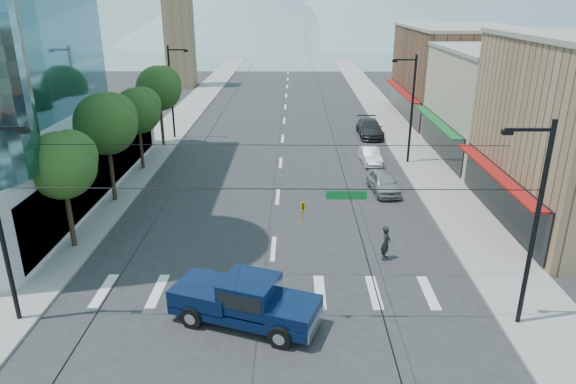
# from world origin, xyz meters

# --- Properties ---
(ground) EXTENTS (160.00, 160.00, 0.00)m
(ground) POSITION_xyz_m (0.00, 0.00, 0.00)
(ground) COLOR #28282B
(ground) RESTS_ON ground
(sidewalk_left) EXTENTS (4.00, 120.00, 0.15)m
(sidewalk_left) POSITION_xyz_m (-12.00, 40.00, 0.07)
(sidewalk_left) COLOR gray
(sidewalk_left) RESTS_ON ground
(sidewalk_right) EXTENTS (4.00, 120.00, 0.15)m
(sidewalk_right) POSITION_xyz_m (12.00, 40.00, 0.07)
(sidewalk_right) COLOR gray
(sidewalk_right) RESTS_ON ground
(shop_mid) EXTENTS (12.00, 14.00, 9.00)m
(shop_mid) POSITION_xyz_m (20.00, 24.00, 4.50)
(shop_mid) COLOR tan
(shop_mid) RESTS_ON ground
(shop_far) EXTENTS (12.00, 18.00, 10.00)m
(shop_far) POSITION_xyz_m (20.00, 40.00, 5.00)
(shop_far) COLOR brown
(shop_far) RESTS_ON ground
(clock_tower) EXTENTS (4.80, 4.80, 20.40)m
(clock_tower) POSITION_xyz_m (-16.50, 62.00, 10.64)
(clock_tower) COLOR #8C6B4C
(clock_tower) RESTS_ON ground
(mountain_left) EXTENTS (80.00, 80.00, 22.00)m
(mountain_left) POSITION_xyz_m (-15.00, 150.00, 11.00)
(mountain_left) COLOR gray
(mountain_left) RESTS_ON ground
(mountain_right) EXTENTS (90.00, 90.00, 18.00)m
(mountain_right) POSITION_xyz_m (20.00, 160.00, 9.00)
(mountain_right) COLOR gray
(mountain_right) RESTS_ON ground
(tree_near) EXTENTS (3.65, 3.64, 6.71)m
(tree_near) POSITION_xyz_m (-11.07, 6.10, 4.99)
(tree_near) COLOR black
(tree_near) RESTS_ON ground
(tree_midnear) EXTENTS (4.09, 4.09, 7.52)m
(tree_midnear) POSITION_xyz_m (-11.07, 13.10, 5.59)
(tree_midnear) COLOR black
(tree_midnear) RESTS_ON ground
(tree_midfar) EXTENTS (3.65, 3.64, 6.71)m
(tree_midfar) POSITION_xyz_m (-11.07, 20.10, 4.99)
(tree_midfar) COLOR black
(tree_midfar) RESTS_ON ground
(tree_far) EXTENTS (4.09, 4.09, 7.52)m
(tree_far) POSITION_xyz_m (-11.07, 27.10, 5.59)
(tree_far) COLOR black
(tree_far) RESTS_ON ground
(signal_rig) EXTENTS (21.80, 0.20, 9.00)m
(signal_rig) POSITION_xyz_m (0.19, -1.00, 4.64)
(signal_rig) COLOR black
(signal_rig) RESTS_ON ground
(lamp_pole_nw) EXTENTS (2.00, 0.25, 9.00)m
(lamp_pole_nw) POSITION_xyz_m (-10.67, 30.00, 4.94)
(lamp_pole_nw) COLOR black
(lamp_pole_nw) RESTS_ON ground
(lamp_pole_ne) EXTENTS (2.00, 0.25, 9.00)m
(lamp_pole_ne) POSITION_xyz_m (10.67, 22.00, 4.94)
(lamp_pole_ne) COLOR black
(lamp_pole_ne) RESTS_ON ground
(pickup_truck) EXTENTS (6.82, 4.25, 2.18)m
(pickup_truck) POSITION_xyz_m (-0.95, -0.97, 1.14)
(pickup_truck) COLOR #071639
(pickup_truck) RESTS_ON ground
(pedestrian) EXTENTS (0.69, 0.82, 1.91)m
(pedestrian) POSITION_xyz_m (6.06, 4.89, 0.96)
(pedestrian) COLOR black
(pedestrian) RESTS_ON ground
(parked_car_near) EXTENTS (2.20, 4.53, 1.49)m
(parked_car_near) POSITION_xyz_m (7.60, 15.10, 0.74)
(parked_car_near) COLOR #98979C
(parked_car_near) RESTS_ON ground
(parked_car_mid) EXTENTS (1.65, 4.14, 1.34)m
(parked_car_mid) POSITION_xyz_m (7.60, 22.02, 0.67)
(parked_car_mid) COLOR silver
(parked_car_mid) RESTS_ON ground
(parked_car_far) EXTENTS (2.35, 5.72, 1.66)m
(parked_car_far) POSITION_xyz_m (8.82, 31.15, 0.83)
(parked_car_far) COLOR #28282A
(parked_car_far) RESTS_ON ground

